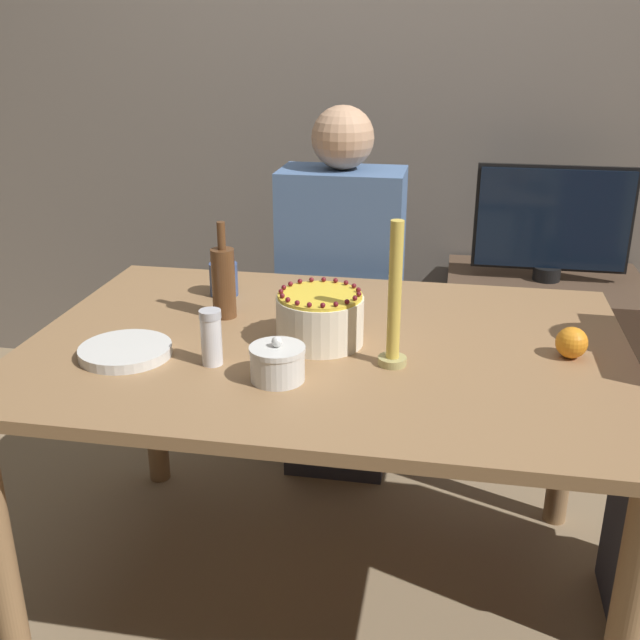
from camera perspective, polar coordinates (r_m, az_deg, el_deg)
ground_plane at (r=2.23m, az=0.42°, el=-19.73°), size 12.00×12.00×0.00m
wall_behind at (r=3.07m, az=5.26°, el=18.27°), size 8.00×0.05×2.60m
dining_table at (r=1.87m, az=0.48°, el=-4.67°), size 1.45×1.00×0.75m
cake at (r=1.79m, az=0.00°, el=0.12°), size 0.21×0.21×0.14m
sugar_bowl at (r=1.61m, az=-3.26°, el=-3.28°), size 0.12×0.12×0.10m
sugar_shaker at (r=1.69m, az=-8.28°, el=-1.30°), size 0.05×0.05×0.13m
plate_stack at (r=1.80m, az=-14.60°, el=-2.30°), size 0.21×0.21×0.02m
candle at (r=1.65m, az=5.68°, el=1.02°), size 0.07×0.07×0.33m
bottle at (r=1.96m, az=-7.36°, el=2.94°), size 0.06×0.06×0.26m
cup at (r=2.14m, az=-7.35°, el=3.10°), size 0.08×0.08×0.09m
orange_fruit_0 at (r=1.82m, az=18.63°, el=-1.64°), size 0.07×0.07×0.07m
person_man_blue_shirt at (r=2.55m, az=1.60°, el=0.21°), size 0.40×0.34×1.24m
side_cabinet at (r=2.99m, az=16.23°, el=-2.45°), size 0.72×0.54×0.59m
tv_monitor at (r=2.83m, az=17.30°, el=7.16°), size 0.55×0.10×0.42m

